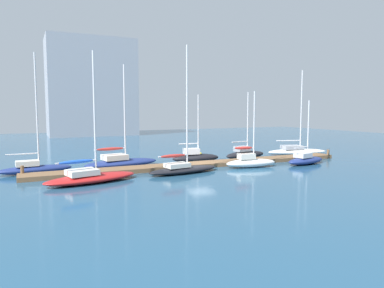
{
  "coord_description": "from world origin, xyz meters",
  "views": [
    {
      "loc": [
        -15.22,
        -30.31,
        5.47
      ],
      "look_at": [
        0.0,
        2.0,
        2.0
      ],
      "focal_mm": 33.24,
      "sensor_mm": 36.0,
      "label": 1
    }
  ],
  "objects_px": {
    "sailboat_1": "(90,176)",
    "sailboat_4": "(195,157)",
    "mooring_buoy_yellow": "(199,155)",
    "sailboat_8": "(297,151)",
    "harbor_building_distant": "(91,88)",
    "sailboat_2": "(121,161)",
    "sailboat_7": "(305,159)",
    "sailboat_5": "(250,161)",
    "sailboat_6": "(245,154)",
    "sailboat_0": "(34,167)",
    "sailboat_3": "(183,167)"
  },
  "relations": [
    {
      "from": "sailboat_3",
      "to": "sailboat_4",
      "type": "xyz_separation_m",
      "value": [
        3.71,
        5.21,
        0.07
      ]
    },
    {
      "from": "sailboat_0",
      "to": "sailboat_6",
      "type": "bearing_deg",
      "value": -4.82
    },
    {
      "from": "sailboat_1",
      "to": "mooring_buoy_yellow",
      "type": "height_order",
      "value": "sailboat_1"
    },
    {
      "from": "sailboat_5",
      "to": "sailboat_7",
      "type": "relative_size",
      "value": 1.12
    },
    {
      "from": "sailboat_5",
      "to": "sailboat_7",
      "type": "bearing_deg",
      "value": 1.31
    },
    {
      "from": "sailboat_2",
      "to": "harbor_building_distant",
      "type": "xyz_separation_m",
      "value": [
        4.91,
        44.72,
        9.51
      ]
    },
    {
      "from": "sailboat_6",
      "to": "harbor_building_distant",
      "type": "bearing_deg",
      "value": 92.28
    },
    {
      "from": "sailboat_8",
      "to": "sailboat_5",
      "type": "bearing_deg",
      "value": -137.95
    },
    {
      "from": "sailboat_8",
      "to": "harbor_building_distant",
      "type": "bearing_deg",
      "value": 124.86
    },
    {
      "from": "sailboat_8",
      "to": "harbor_building_distant",
      "type": "relative_size",
      "value": 0.51
    },
    {
      "from": "sailboat_0",
      "to": "mooring_buoy_yellow",
      "type": "distance_m",
      "value": 17.31
    },
    {
      "from": "harbor_building_distant",
      "to": "sailboat_1",
      "type": "bearing_deg",
      "value": -99.78
    },
    {
      "from": "sailboat_7",
      "to": "harbor_building_distant",
      "type": "xyz_separation_m",
      "value": [
        -12.32,
        50.81,
        9.57
      ]
    },
    {
      "from": "sailboat_0",
      "to": "mooring_buoy_yellow",
      "type": "bearing_deg",
      "value": 4.2
    },
    {
      "from": "sailboat_2",
      "to": "sailboat_3",
      "type": "xyz_separation_m",
      "value": [
        4.01,
        -5.53,
        -0.03
      ]
    },
    {
      "from": "sailboat_4",
      "to": "mooring_buoy_yellow",
      "type": "xyz_separation_m",
      "value": [
        1.81,
        2.75,
        -0.24
      ]
    },
    {
      "from": "sailboat_8",
      "to": "sailboat_4",
      "type": "bearing_deg",
      "value": -163.45
    },
    {
      "from": "harbor_building_distant",
      "to": "sailboat_6",
      "type": "bearing_deg",
      "value": -78.74
    },
    {
      "from": "mooring_buoy_yellow",
      "to": "harbor_building_distant",
      "type": "relative_size",
      "value": 0.03
    },
    {
      "from": "sailboat_4",
      "to": "sailboat_5",
      "type": "xyz_separation_m",
      "value": [
        3.36,
        -5.05,
        -0.0
      ]
    },
    {
      "from": "sailboat_3",
      "to": "harbor_building_distant",
      "type": "relative_size",
      "value": 0.54
    },
    {
      "from": "mooring_buoy_yellow",
      "to": "harbor_building_distant",
      "type": "xyz_separation_m",
      "value": [
        -4.63,
        42.3,
        9.7
      ]
    },
    {
      "from": "mooring_buoy_yellow",
      "to": "sailboat_2",
      "type": "bearing_deg",
      "value": -165.75
    },
    {
      "from": "sailboat_3",
      "to": "sailboat_8",
      "type": "relative_size",
      "value": 1.07
    },
    {
      "from": "sailboat_5",
      "to": "mooring_buoy_yellow",
      "type": "xyz_separation_m",
      "value": [
        -1.55,
        7.8,
        -0.24
      ]
    },
    {
      "from": "sailboat_5",
      "to": "sailboat_2",
      "type": "bearing_deg",
      "value": 162.07
    },
    {
      "from": "sailboat_5",
      "to": "sailboat_8",
      "type": "xyz_separation_m",
      "value": [
        10.65,
        5.64,
        -0.1
      ]
    },
    {
      "from": "sailboat_1",
      "to": "mooring_buoy_yellow",
      "type": "xyz_separation_m",
      "value": [
        13.4,
        8.62,
        -0.14
      ]
    },
    {
      "from": "sailboat_5",
      "to": "sailboat_8",
      "type": "height_order",
      "value": "sailboat_8"
    },
    {
      "from": "sailboat_1",
      "to": "sailboat_4",
      "type": "distance_m",
      "value": 13.0
    },
    {
      "from": "sailboat_0",
      "to": "sailboat_7",
      "type": "xyz_separation_m",
      "value": [
        24.79,
        -5.83,
        -0.07
      ]
    },
    {
      "from": "sailboat_0",
      "to": "sailboat_2",
      "type": "xyz_separation_m",
      "value": [
        7.56,
        0.26,
        -0.0
      ]
    },
    {
      "from": "sailboat_1",
      "to": "sailboat_2",
      "type": "bearing_deg",
      "value": 44.53
    },
    {
      "from": "sailboat_7",
      "to": "sailboat_0",
      "type": "bearing_deg",
      "value": 154.68
    },
    {
      "from": "sailboat_6",
      "to": "harbor_building_distant",
      "type": "distance_m",
      "value": 46.87
    },
    {
      "from": "sailboat_6",
      "to": "sailboat_5",
      "type": "bearing_deg",
      "value": -127.76
    },
    {
      "from": "sailboat_5",
      "to": "sailboat_1",
      "type": "bearing_deg",
      "value": -168.9
    },
    {
      "from": "sailboat_0",
      "to": "sailboat_5",
      "type": "distance_m",
      "value": 19.33
    },
    {
      "from": "sailboat_5",
      "to": "mooring_buoy_yellow",
      "type": "bearing_deg",
      "value": 109.17
    },
    {
      "from": "sailboat_4",
      "to": "sailboat_6",
      "type": "distance_m",
      "value": 6.14
    },
    {
      "from": "sailboat_3",
      "to": "sailboat_8",
      "type": "bearing_deg",
      "value": 9.5
    },
    {
      "from": "sailboat_0",
      "to": "sailboat_1",
      "type": "xyz_separation_m",
      "value": [
        3.69,
        -5.94,
        -0.05
      ]
    },
    {
      "from": "harbor_building_distant",
      "to": "sailboat_3",
      "type": "bearing_deg",
      "value": -91.02
    },
    {
      "from": "sailboat_3",
      "to": "sailboat_6",
      "type": "distance_m",
      "value": 11.16
    },
    {
      "from": "sailboat_3",
      "to": "sailboat_4",
      "type": "relative_size",
      "value": 1.56
    },
    {
      "from": "sailboat_4",
      "to": "sailboat_2",
      "type": "bearing_deg",
      "value": -177.43
    },
    {
      "from": "sailboat_1",
      "to": "sailboat_7",
      "type": "height_order",
      "value": "sailboat_1"
    },
    {
      "from": "sailboat_5",
      "to": "mooring_buoy_yellow",
      "type": "relative_size",
      "value": 10.25
    },
    {
      "from": "sailboat_2",
      "to": "sailboat_4",
      "type": "relative_size",
      "value": 1.38
    },
    {
      "from": "sailboat_3",
      "to": "sailboat_7",
      "type": "bearing_deg",
      "value": -11.05
    }
  ]
}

